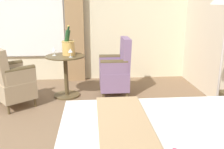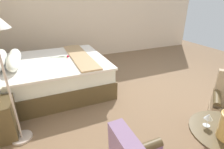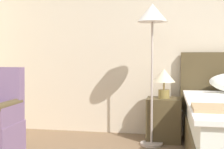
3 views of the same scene
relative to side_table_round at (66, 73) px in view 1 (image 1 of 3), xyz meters
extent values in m
cube|color=beige|center=(-1.09, -0.83, 0.98)|extent=(0.12, 6.63, 2.77)
cube|color=white|center=(-1.01, -0.83, 1.07)|extent=(0.02, 1.54, 1.96)
cube|color=white|center=(-0.98, -0.83, 1.07)|extent=(0.02, 1.46, 1.92)
cube|color=#9D784E|center=(-0.93, 0.12, 0.85)|extent=(0.10, 0.36, 2.52)
cylinder|color=#C0B0A5|center=(1.53, 1.88, -0.40)|extent=(0.28, 0.28, 0.03)
cylinder|color=#C0B0A5|center=(1.53, 1.88, 0.37)|extent=(0.03, 0.03, 1.50)
cylinder|color=brown|center=(0.00, 0.00, -0.40)|extent=(0.43, 0.43, 0.03)
cylinder|color=brown|center=(0.00, 0.00, -0.06)|extent=(0.07, 0.07, 0.69)
cylinder|color=brown|center=(0.00, 0.00, 0.29)|extent=(0.65, 0.65, 0.02)
cylinder|color=tan|center=(-0.06, 0.06, 0.42)|extent=(0.21, 0.21, 0.23)
torus|color=tan|center=(-0.06, 0.06, 0.53)|extent=(0.22, 0.22, 0.02)
cylinder|color=white|center=(-0.06, 0.06, 0.51)|extent=(0.18, 0.18, 0.03)
cylinder|color=#1E4723|center=(-0.08, 0.04, 0.57)|extent=(0.13, 0.13, 0.31)
cylinder|color=#193D1E|center=(-0.04, 0.07, 0.75)|extent=(0.05, 0.05, 0.08)
sphere|color=gold|center=(-0.04, 0.07, 0.78)|extent=(0.04, 0.04, 0.04)
cylinder|color=white|center=(-0.02, -0.18, 0.30)|extent=(0.07, 0.07, 0.01)
cylinder|color=white|center=(-0.02, -0.18, 0.34)|extent=(0.01, 0.01, 0.07)
cone|color=white|center=(-0.02, -0.18, 0.41)|extent=(0.07, 0.07, 0.07)
cylinder|color=white|center=(0.13, 0.10, 0.30)|extent=(0.07, 0.07, 0.01)
cylinder|color=white|center=(0.13, 0.10, 0.35)|extent=(0.01, 0.01, 0.07)
cone|color=white|center=(0.13, 0.10, 0.41)|extent=(0.08, 0.08, 0.06)
cylinder|color=brown|center=(-0.25, 0.62, -0.35)|extent=(0.04, 0.04, 0.11)
cylinder|color=brown|center=(0.21, 0.62, -0.35)|extent=(0.04, 0.04, 0.11)
cylinder|color=brown|center=(-0.25, 1.02, -0.35)|extent=(0.04, 0.04, 0.11)
cylinder|color=brown|center=(0.21, 1.02, -0.35)|extent=(0.04, 0.04, 0.11)
cube|color=slate|center=(-0.02, 0.82, -0.14)|extent=(0.55, 0.49, 0.33)
cube|color=slate|center=(-0.02, 1.01, 0.31)|extent=(0.52, 0.14, 0.56)
cube|color=slate|center=(-0.24, 0.80, 0.12)|extent=(0.09, 0.44, 0.19)
cylinder|color=brown|center=(-0.24, 0.80, 0.22)|extent=(0.09, 0.44, 0.09)
cube|color=slate|center=(0.20, 0.80, 0.12)|extent=(0.09, 0.44, 0.19)
cylinder|color=brown|center=(0.20, 0.80, 0.22)|extent=(0.09, 0.44, 0.09)
cylinder|color=brown|center=(0.44, -0.45, -0.34)|extent=(0.04, 0.04, 0.14)
cylinder|color=brown|center=(0.06, -0.74, -0.34)|extent=(0.04, 0.04, 0.14)
cylinder|color=brown|center=(0.69, -0.77, -0.34)|extent=(0.04, 0.04, 0.14)
cube|color=tan|center=(0.37, -0.75, -0.13)|extent=(0.73, 0.72, 0.27)
cube|color=tan|center=(0.54, -0.60, 0.11)|extent=(0.35, 0.41, 0.21)
cylinder|color=brown|center=(0.54, -0.60, 0.21)|extent=(0.35, 0.41, 0.09)
cube|color=tan|center=(0.18, -0.88, 0.11)|extent=(0.35, 0.41, 0.21)
cylinder|color=brown|center=(0.18, -0.88, 0.21)|extent=(0.35, 0.41, 0.09)
camera|label=1|loc=(4.12, 0.44, 1.12)|focal=40.00mm
camera|label=2|loc=(-0.72, 1.46, 1.43)|focal=28.00mm
camera|label=3|loc=(1.76, -1.99, 0.69)|focal=50.00mm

